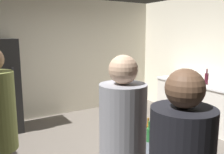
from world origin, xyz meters
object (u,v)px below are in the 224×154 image
Objects in this scene: beer_bottle_brown at (176,133)px; beer_bottle_green at (149,134)px; kettle at (190,77)px; wine_bottle_on_counter at (206,78)px; beer_bottle_amber at (148,130)px; foreground_table at (164,149)px; person_in_gray_shirt at (123,153)px; plastic_cup_white at (175,142)px.

beer_bottle_brown and beer_bottle_green have the same top height.
wine_bottle_on_counter reaches higher than kettle.
beer_bottle_green is at bearing -123.60° from beer_bottle_amber.
wine_bottle_on_counter reaches higher than foreground_table.
beer_bottle_amber is (-2.41, -1.48, -0.15)m from kettle.
person_in_gray_shirt reaches higher than kettle.
beer_bottle_amber is 1.00× the size of beer_bottle_brown.
wine_bottle_on_counter is at bearing 23.67° from beer_bottle_amber.
beer_bottle_green is at bearing 152.48° from beer_bottle_brown.
beer_bottle_green is 0.93m from person_in_gray_shirt.
kettle is 2.79m from beer_bottle_brown.
person_in_gray_shirt is at bearing -152.14° from wine_bottle_on_counter.
foreground_table is 0.46× the size of person_in_gray_shirt.
plastic_cup_white is (-2.30, -1.38, -0.23)m from wine_bottle_on_counter.
wine_bottle_on_counter is at bearing 14.05° from person_in_gray_shirt.
kettle is 2.92m from beer_bottle_green.
foreground_table is 3.48× the size of beer_bottle_green.
person_in_gray_shirt is (-0.88, -0.47, 0.40)m from foreground_table.
foreground_table is 0.22m from beer_bottle_brown.
plastic_cup_white is (-2.32, -1.81, -0.18)m from kettle.
plastic_cup_white is 0.94m from person_in_gray_shirt.
beer_bottle_amber is 2.09× the size of plastic_cup_white.
kettle is 2.22× the size of plastic_cup_white.
wine_bottle_on_counter is 0.39× the size of foreground_table.
plastic_cup_white is at bearing -142.06° from kettle.
person_in_gray_shirt is (-0.86, -0.29, 0.24)m from plastic_cup_white.
kettle is 0.14× the size of person_in_gray_shirt.
kettle is at bearing 35.40° from foreground_table.
plastic_cup_white reaches higher than foreground_table.
beer_bottle_green is (-2.47, -1.56, -0.15)m from kettle.
beer_bottle_brown is at bearing -149.74° from wine_bottle_on_counter.
beer_bottle_amber is 1.00× the size of beer_bottle_green.
person_in_gray_shirt reaches higher than wine_bottle_on_counter.
beer_bottle_brown is 1.00× the size of beer_bottle_green.
plastic_cup_white is (0.14, -0.25, -0.03)m from beer_bottle_green.
kettle reaches higher than beer_bottle_brown.
kettle is 0.44m from wine_bottle_on_counter.
wine_bottle_on_counter reaches higher than beer_bottle_green.
person_in_gray_shirt reaches higher than beer_bottle_amber.
beer_bottle_green is at bearing 119.80° from plastic_cup_white.
beer_bottle_amber is at bearing 132.23° from beer_bottle_brown.
kettle is at bearing 86.22° from wine_bottle_on_counter.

